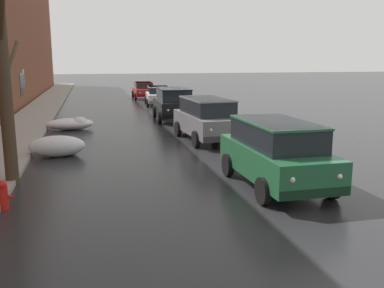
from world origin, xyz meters
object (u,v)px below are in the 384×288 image
sedan_red_queued_behind_truck (144,90)px  fire_hydrant (3,195)px  suv_grey_parked_kerbside_close (207,118)px  suv_green_approaching_near_lane (276,151)px  suv_black_parked_kerbside_mid (174,103)px  sedan_white_parked_far_down_block (158,95)px  bare_tree_second_along_sidewalk (0,67)px

sedan_red_queued_behind_truck → fire_hydrant: size_ratio=6.22×
suv_grey_parked_kerbside_close → sedan_red_queued_behind_truck: bearing=90.6°
suv_grey_parked_kerbside_close → fire_hydrant: bearing=-133.7°
suv_green_approaching_near_lane → suv_black_parked_kerbside_mid: same height
suv_black_parked_kerbside_mid → sedan_white_parked_far_down_block: 8.01m
suv_grey_parked_kerbside_close → sedan_white_parked_far_down_block: suv_grey_parked_kerbside_close is taller
sedan_red_queued_behind_truck → bare_tree_second_along_sidewalk: bearing=-105.1°
fire_hydrant → bare_tree_second_along_sidewalk: bearing=95.7°
sedan_white_parked_far_down_block → fire_hydrant: 22.87m
suv_black_parked_kerbside_mid → fire_hydrant: (-6.70, -13.75, -0.63)m
suv_grey_parked_kerbside_close → suv_green_approaching_near_lane: bearing=-89.6°
suv_black_parked_kerbside_mid → sedan_white_parked_far_down_block: size_ratio=1.13×
suv_black_parked_kerbside_mid → sedan_white_parked_far_down_block: bearing=87.3°
suv_green_approaching_near_lane → fire_hydrant: size_ratio=6.12×
suv_black_parked_kerbside_mid → fire_hydrant: 15.31m
sedan_white_parked_far_down_block → suv_black_parked_kerbside_mid: bearing=-92.7°
suv_green_approaching_near_lane → suv_black_parked_kerbside_mid: bearing=91.1°
suv_black_parked_kerbside_mid → sedan_red_queued_behind_truck: size_ratio=1.01×
suv_black_parked_kerbside_mid → suv_grey_parked_kerbside_close: bearing=-88.3°
suv_grey_parked_kerbside_close → suv_black_parked_kerbside_mid: size_ratio=1.01×
suv_grey_parked_kerbside_close → sedan_red_queued_behind_truck: size_ratio=1.02×
suv_green_approaching_near_lane → suv_grey_parked_kerbside_close: bearing=90.4°
sedan_white_parked_far_down_block → sedan_red_queued_behind_truck: size_ratio=0.90×
suv_grey_parked_kerbside_close → bare_tree_second_along_sidewalk: bearing=-144.7°
suv_grey_parked_kerbside_close → suv_black_parked_kerbside_mid: same height
sedan_white_parked_far_down_block → fire_hydrant: (-7.08, -21.75, -0.39)m
sedan_white_parked_far_down_block → fire_hydrant: sedan_white_parked_far_down_block is taller
suv_green_approaching_near_lane → fire_hydrant: 6.98m
sedan_white_parked_far_down_block → sedan_red_queued_behind_truck: bearing=93.7°
suv_green_approaching_near_lane → sedan_red_queued_behind_truck: size_ratio=0.98×
suv_green_approaching_near_lane → suv_black_parked_kerbside_mid: 13.48m
bare_tree_second_along_sidewalk → suv_grey_parked_kerbside_close: bare_tree_second_along_sidewalk is taller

